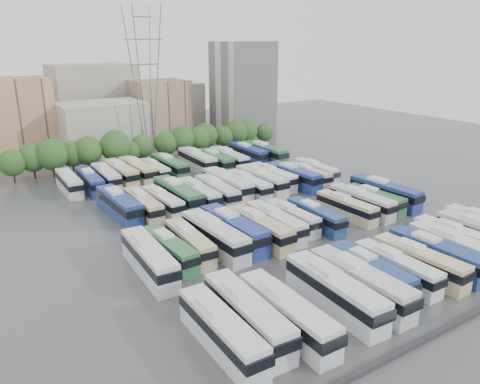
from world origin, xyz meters
TOP-DOWN VIEW (x-y plane):
  - ground at (0.00, 0.00)m, footprint 220.00×220.00m
  - parapet at (0.00, -33.00)m, footprint 56.00×0.50m
  - tree_line at (-0.58, 42.08)m, footprint 64.88×7.77m
  - city_buildings at (-7.46, 71.86)m, footprint 102.00×35.00m
  - apartment_tower at (34.00, 58.00)m, footprint 14.00×14.00m
  - electricity_pylon at (2.00, 50.00)m, footprint 9.00×6.91m
  - bus_r0_s0 at (-21.42, -23.80)m, footprint 2.94×12.43m
  - bus_r0_s1 at (-18.13, -23.02)m, footprint 3.51×13.17m
  - bus_r0_s2 at (-14.90, -24.87)m, footprint 2.99×12.95m
  - bus_r0_s4 at (-8.34, -24.37)m, footprint 3.56×13.47m
  - bus_r0_s5 at (-4.82, -24.52)m, footprint 2.94×13.29m
  - bus_r0_s6 at (-1.53, -23.06)m, footprint 3.05×11.63m
  - bus_r0_s7 at (1.73, -23.92)m, footprint 2.55×11.28m
  - bus_r0_s8 at (5.02, -24.52)m, footprint 3.13×11.99m
  - bus_r0_s9 at (8.25, -24.41)m, footprint 2.99×12.42m
  - bus_r0_s10 at (11.51, -24.86)m, footprint 3.04×12.72m
  - bus_r0_s11 at (14.84, -22.84)m, footprint 3.14×11.77m
  - bus_r1_s0 at (-21.36, -6.93)m, footprint 3.45×13.20m
  - bus_r1_s1 at (-18.11, -5.43)m, footprint 2.97×11.48m
  - bus_r1_s2 at (-15.02, -4.90)m, footprint 3.04×11.48m
  - bus_r1_s3 at (-11.60, -5.42)m, footprint 3.23×13.40m
  - bus_r1_s4 at (-8.37, -4.86)m, footprint 3.18×13.41m
  - bus_r1_s5 at (-4.98, -6.27)m, footprint 2.90×12.55m
  - bus_r1_s6 at (-1.83, -5.56)m, footprint 2.99×12.19m
  - bus_r1_s7 at (1.74, -4.85)m, footprint 2.41×10.80m
  - bus_r1_s8 at (4.95, -6.43)m, footprint 2.79×11.26m
  - bus_r1_s10 at (11.45, -6.24)m, footprint 2.74×11.25m
  - bus_r1_s11 at (15.10, -5.93)m, footprint 2.84×12.23m
  - bus_r1_s12 at (18.29, -5.85)m, footprint 2.94×11.08m
  - bus_r1_s13 at (21.53, -5.06)m, footprint 3.50×13.40m
  - bus_r2_s1 at (-18.11, 13.19)m, footprint 3.39×13.26m
  - bus_r2_s2 at (-14.84, 11.55)m, footprint 2.76×11.91m
  - bus_r2_s3 at (-11.56, 11.53)m, footprint 2.96×11.41m
  - bus_r2_s4 at (-8.29, 12.61)m, footprint 3.12×13.59m
  - bus_r2_s5 at (-5.03, 11.56)m, footprint 2.89×12.16m
  - bus_r2_s6 at (-1.69, 11.11)m, footprint 3.29×12.48m
  - bus_r2_s7 at (1.56, 13.05)m, footprint 3.04×13.47m
  - bus_r2_s8 at (4.75, 11.32)m, footprint 2.78×12.20m
  - bus_r2_s9 at (8.25, 12.11)m, footprint 3.01×13.02m
  - bus_r2_s10 at (11.56, 13.23)m, footprint 2.96×12.26m
  - bus_r2_s11 at (14.94, 10.99)m, footprint 3.38×13.05m
  - bus_r2_s12 at (18.30, 10.73)m, footprint 2.50×11.28m
  - bus_r2_s13 at (21.52, 12.30)m, footprint 2.87×11.60m
  - bus_r3_s0 at (-21.59, 30.31)m, footprint 2.79×11.81m
  - bus_r3_s1 at (-18.11, 28.92)m, footprint 2.97×11.83m
  - bus_r3_s2 at (-14.78, 30.31)m, footprint 2.92×12.11m
  - bus_r3_s3 at (-11.74, 30.97)m, footprint 3.23×12.97m
  - bus_r3_s4 at (-8.37, 31.00)m, footprint 3.47×13.13m
  - bus_r3_s5 at (-5.02, 30.19)m, footprint 2.44×11.09m
  - bus_r3_s6 at (-1.57, 30.74)m, footprint 3.05×12.71m
  - bus_r3_s8 at (5.04, 31.21)m, footprint 3.32×13.64m
  - bus_r3_s9 at (8.45, 29.33)m, footprint 3.39×12.73m
  - bus_r3_s10 at (11.59, 28.91)m, footprint 3.23×13.15m
  - bus_r3_s12 at (18.01, 31.25)m, footprint 2.83×12.78m
  - bus_r3_s13 at (21.34, 29.36)m, footprint 3.37×13.73m

SIDE VIEW (x-z plane):
  - ground at x=0.00m, z-range 0.00..0.00m
  - parapet at x=0.00m, z-range 0.00..0.50m
  - bus_r1_s7 at x=1.74m, z-range -0.03..3.35m
  - bus_r1_s12 at x=18.29m, z-range -0.03..3.41m
  - bus_r3_s5 at x=-5.02m, z-range -0.03..3.45m
  - bus_r1_s8 at x=4.95m, z-range -0.03..3.48m
  - bus_r1_s10 at x=11.45m, z-range -0.03..3.48m
  - bus_r0_s7 at x=1.73m, z-range -0.03..3.50m
  - bus_r2_s12 at x=18.30m, z-range -0.03..3.50m
  - bus_r2_s3 at x=-11.56m, z-range -0.03..3.52m
  - bus_r1_s2 at x=-15.02m, z-range -0.03..3.54m
  - bus_r1_s1 at x=-18.11m, z-range -0.03..3.54m
  - bus_r2_s13 at x=21.52m, z-range -0.03..3.58m
  - bus_r0_s6 at x=-1.53m, z-range -0.03..3.59m
  - bus_r0_s11 at x=14.84m, z-range -0.03..3.62m
  - bus_r3_s1 at x=-18.11m, z-range -0.03..3.65m
  - bus_r3_s0 at x=-21.59m, z-range -0.03..3.66m
  - bus_r2_s2 at x=-14.84m, z-range -0.03..3.69m
  - bus_r0_s8 at x=5.02m, z-range -0.03..3.70m
  - bus_r3_s2 at x=-14.78m, z-range -0.03..3.75m
  - bus_r2_s5 at x=-5.03m, z-range -0.03..3.76m
  - bus_r1_s6 at x=-1.83m, z-range -0.03..3.77m
  - bus_r2_s8 at x=4.75m, z-range -0.03..3.78m
  - bus_r1_s11 at x=15.10m, z-range -0.03..3.79m
  - bus_r2_s10 at x=11.56m, z-range -0.03..3.79m
  - bus_r0_s9 at x=8.25m, z-range -0.04..3.84m
  - bus_r2_s6 at x=-1.69m, z-range -0.04..3.85m
  - bus_r0_s0 at x=-21.42m, z-range -0.04..3.85m
  - bus_r1_s5 at x=-4.98m, z-range -0.04..3.89m
  - bus_r3_s9 at x=8.45m, z-range -0.04..3.92m
  - bus_r3_s6 at x=-1.57m, z-range -0.04..3.93m
  - bus_r0_s10 at x=11.51m, z-range -0.04..3.94m
  - bus_r3_s12 at x=18.01m, z-range -0.04..3.97m
  - bus_r3_s3 at x=-11.74m, z-range -0.04..4.01m
  - bus_r0_s2 at x=-14.90m, z-range -0.04..4.01m
  - bus_r2_s11 at x=14.94m, z-range -0.04..4.02m
  - bus_r2_s9 at x=8.25m, z-range -0.04..4.04m
  - bus_r3_s4 at x=-8.37m, z-range -0.04..4.04m
  - bus_r0_s1 at x=-18.13m, z-range -0.04..4.05m
  - bus_r3_s10 at x=11.59m, z-range -0.04..4.06m
  - bus_r1_s0 at x=-21.36m, z-range -0.04..4.07m
  - bus_r2_s1 at x=-18.11m, z-range -0.04..4.09m
  - bus_r1_s13 at x=21.53m, z-range -0.04..4.13m
  - bus_r0_s5 at x=-4.82m, z-range -0.04..4.13m
  - bus_r1_s3 at x=-11.60m, z-range -0.04..4.14m
  - bus_r0_s4 at x=-8.34m, z-range -0.04..4.15m
  - bus_r1_s4 at x=-8.37m, z-range -0.04..4.15m
  - bus_r2_s7 at x=1.56m, z-range -0.04..4.18m
  - bus_r2_s4 at x=-8.29m, z-range -0.04..4.21m
  - bus_r3_s8 at x=5.04m, z-range -0.04..4.22m
  - bus_r3_s13 at x=21.34m, z-range -0.04..4.24m
  - tree_line at x=-0.58m, z-range 0.24..8.60m
  - city_buildings at x=-7.46m, z-range -2.13..17.87m
  - apartment_tower at x=34.00m, z-range 0.00..26.00m
  - electricity_pylon at x=2.00m, z-range 1.75..35.57m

